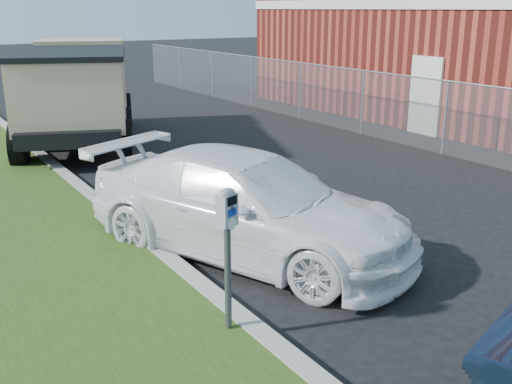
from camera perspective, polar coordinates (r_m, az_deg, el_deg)
ground at (r=8.86m, az=11.25°, el=-6.38°), size 120.00×120.00×0.00m
chainlink_fence at (r=17.50m, az=10.16°, el=9.56°), size 0.06×30.06×30.00m
brick_building at (r=22.50m, az=20.19°, el=12.64°), size 9.20×14.20×4.17m
parking_meter at (r=6.23m, az=-2.75°, el=-3.47°), size 0.25×0.21×1.58m
white_wagon at (r=8.77m, az=-1.35°, el=-1.10°), size 3.99×5.50×1.48m
dump_truck at (r=16.91m, az=-16.57°, el=9.56°), size 4.62×7.06×2.60m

